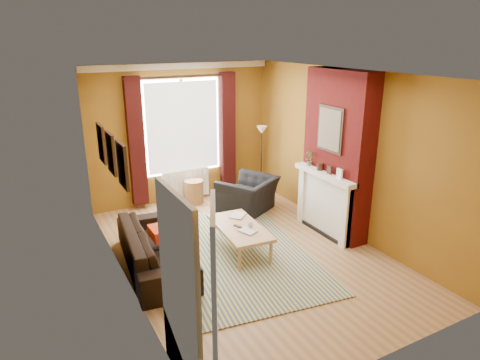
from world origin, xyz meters
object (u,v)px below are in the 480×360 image
(wicker_stool, at_px, (194,192))
(floor_lamp, at_px, (262,141))
(sofa, at_px, (155,248))
(coffee_table, at_px, (240,229))
(armchair, at_px, (248,195))

(wicker_stool, bearing_deg, floor_lamp, -8.64)
(sofa, xyz_separation_m, floor_lamp, (2.97, 1.91, 0.88))
(coffee_table, bearing_deg, wicker_stool, 90.39)
(armchair, relative_size, coffee_table, 0.78)
(floor_lamp, bearing_deg, wicker_stool, 171.36)
(armchair, relative_size, floor_lamp, 0.69)
(sofa, relative_size, armchair, 2.03)
(coffee_table, bearing_deg, sofa, 177.57)
(sofa, relative_size, floor_lamp, 1.41)
(armchair, relative_size, wicker_stool, 2.11)
(coffee_table, height_order, wicker_stool, wicker_stool)
(coffee_table, distance_m, floor_lamp, 2.75)
(floor_lamp, bearing_deg, armchair, -135.64)
(armchair, height_order, floor_lamp, floor_lamp)
(coffee_table, distance_m, wicker_stool, 2.30)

